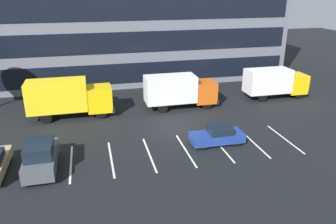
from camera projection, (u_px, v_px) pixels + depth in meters
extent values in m
plane|color=black|center=(172.00, 128.00, 29.05)|extent=(120.00, 120.00, 0.00)
cube|color=slate|center=(137.00, 8.00, 42.15)|extent=(36.79, 10.77, 18.00)
cube|color=black|center=(146.00, 72.00, 39.73)|extent=(35.32, 0.16, 2.30)
cube|color=black|center=(145.00, 41.00, 38.44)|extent=(35.32, 0.16, 2.30)
cube|color=black|center=(145.00, 9.00, 37.15)|extent=(35.32, 0.16, 2.30)
cube|color=silver|center=(71.00, 163.00, 23.34)|extent=(0.14, 5.40, 0.01)
cube|color=silver|center=(111.00, 159.00, 23.96)|extent=(0.14, 5.40, 0.01)
cube|color=silver|center=(149.00, 154.00, 24.58)|extent=(0.14, 5.40, 0.01)
cube|color=silver|center=(186.00, 150.00, 25.19)|extent=(0.14, 5.40, 0.01)
cube|color=silver|center=(220.00, 146.00, 25.81)|extent=(0.14, 5.40, 0.01)
cube|color=silver|center=(253.00, 142.00, 26.43)|extent=(0.14, 5.40, 0.01)
cube|color=silver|center=(285.00, 139.00, 27.05)|extent=(0.14, 5.40, 0.01)
cube|color=#D85914|center=(204.00, 91.00, 33.94)|extent=(2.12, 2.31, 2.12)
cube|color=black|center=(214.00, 87.00, 34.01)|extent=(0.06, 1.94, 0.93)
cube|color=white|center=(170.00, 89.00, 32.96)|extent=(5.00, 2.41, 2.60)
cube|color=black|center=(214.00, 99.00, 34.51)|extent=(0.19, 2.31, 0.38)
cylinder|color=black|center=(201.00, 98.00, 35.21)|extent=(0.96, 0.29, 0.96)
cylinder|color=black|center=(207.00, 104.00, 33.42)|extent=(0.96, 0.29, 0.96)
cylinder|color=black|center=(158.00, 102.00, 34.21)|extent=(0.96, 0.29, 0.96)
cylinder|color=black|center=(163.00, 108.00, 32.41)|extent=(0.96, 0.29, 0.96)
cube|color=yellow|center=(99.00, 98.00, 31.57)|extent=(2.26, 2.46, 2.26)
cube|color=black|center=(111.00, 93.00, 31.65)|extent=(0.06, 2.07, 0.99)
cube|color=yellow|center=(57.00, 96.00, 30.53)|extent=(5.34, 2.57, 2.77)
cube|color=black|center=(113.00, 107.00, 32.18)|extent=(0.21, 2.46, 0.41)
cylinder|color=black|center=(100.00, 106.00, 32.93)|extent=(1.03, 0.31, 1.03)
cylinder|color=black|center=(101.00, 113.00, 31.01)|extent=(1.03, 0.31, 1.03)
cylinder|color=black|center=(48.00, 110.00, 31.86)|extent=(1.03, 0.31, 1.03)
cylinder|color=black|center=(46.00, 118.00, 29.94)|extent=(1.03, 0.31, 1.03)
cube|color=yellow|center=(295.00, 83.00, 36.94)|extent=(2.04, 2.23, 2.04)
cube|color=black|center=(304.00, 79.00, 37.02)|extent=(0.06, 1.87, 0.90)
cube|color=white|center=(268.00, 81.00, 36.00)|extent=(4.82, 2.32, 2.50)
cube|color=black|center=(302.00, 90.00, 37.49)|extent=(0.19, 2.23, 0.37)
cylinder|color=black|center=(289.00, 90.00, 38.17)|extent=(0.93, 0.28, 0.93)
cylinder|color=black|center=(299.00, 95.00, 36.44)|extent=(0.93, 0.28, 0.93)
cylinder|color=black|center=(254.00, 92.00, 37.20)|extent=(0.93, 0.28, 0.93)
cylinder|color=black|center=(263.00, 98.00, 35.47)|extent=(0.93, 0.28, 0.93)
cube|color=#474C51|center=(41.00, 159.00, 22.31)|extent=(1.97, 4.65, 0.96)
cube|color=black|center=(39.00, 149.00, 21.78)|extent=(1.74, 2.56, 0.86)
cylinder|color=black|center=(32.00, 156.00, 23.62)|extent=(0.22, 0.69, 0.69)
cylinder|color=black|center=(57.00, 153.00, 24.00)|extent=(0.22, 0.69, 0.69)
cylinder|color=black|center=(25.00, 178.00, 20.92)|extent=(0.22, 0.69, 0.69)
cylinder|color=black|center=(54.00, 175.00, 21.30)|extent=(0.22, 0.69, 0.69)
cylinder|color=black|center=(9.00, 158.00, 23.42)|extent=(0.22, 0.61, 0.61)
cylinder|color=black|center=(1.00, 179.00, 20.87)|extent=(0.22, 0.61, 0.61)
cube|color=navy|center=(217.00, 137.00, 26.02)|extent=(4.15, 1.74, 0.68)
cube|color=black|center=(220.00, 130.00, 25.84)|extent=(1.74, 1.53, 0.58)
cylinder|color=black|center=(204.00, 146.00, 25.15)|extent=(0.58, 0.21, 0.58)
cylinder|color=black|center=(198.00, 138.00, 26.51)|extent=(0.58, 0.21, 0.58)
cylinder|color=black|center=(236.00, 143.00, 25.73)|extent=(0.58, 0.21, 0.58)
cylinder|color=black|center=(229.00, 135.00, 27.10)|extent=(0.58, 0.21, 0.58)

